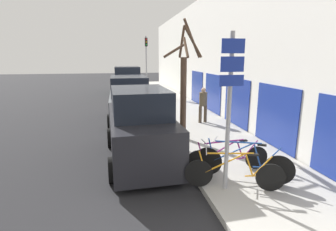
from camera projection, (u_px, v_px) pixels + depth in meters
The scene contains 14 objects.
ground_plane at pixel (135, 118), 13.41m from camera, with size 80.00×80.00×0.00m, color black.
sidewalk_curb at pixel (173, 105), 16.56m from camera, with size 3.20×32.00×0.15m.
building_facade at pixel (201, 55), 16.11m from camera, with size 0.23×32.00×6.50m.
signpost at pixel (229, 104), 5.53m from camera, with size 0.53×0.12×3.42m.
bicycle_0 at pixel (234, 173), 5.84m from camera, with size 2.11×0.78×0.88m.
bicycle_1 at pixel (242, 163), 6.31m from camera, with size 2.06×1.22×0.97m.
bicycle_2 at pixel (228, 158), 6.77m from camera, with size 2.23×0.44×0.85m.
parked_car_0 at pixel (140, 128), 7.78m from camera, with size 2.05×4.45×2.19m.
parked_car_1 at pixel (129, 101), 12.68m from camera, with size 2.06×4.53×2.18m.
parked_car_2 at pixel (127, 87), 17.78m from camera, with size 2.01×4.35×2.45m.
parked_car_3 at pixel (126, 82), 22.72m from camera, with size 2.11×4.19×2.16m.
pedestrian_near at pixel (203, 103), 11.76m from camera, with size 0.41×0.35×1.59m.
street_tree at pixel (184, 86), 9.22m from camera, with size 1.52×1.53×4.19m.
traffic_light at pixel (146, 58), 20.51m from camera, with size 0.20×0.30×4.50m.
Camera 1 is at (-0.82, -1.94, 3.06)m, focal length 28.00 mm.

